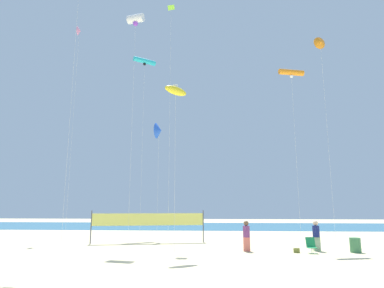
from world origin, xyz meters
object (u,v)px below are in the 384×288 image
object	(u,v)px
kite_yellow_inflatable	(176,91)
folding_beach_chair	(311,245)
kite_lime_diamond	(171,12)
kite_pink_delta	(79,32)
beach_handbag	(297,250)
kite_orange_delta	(320,43)
kite_blue_delta	(159,131)
beachgoer_navy_shirt	(316,235)
kite_white_tube	(136,20)
beachgoer_plum_shirt	(246,235)
volleyball_net	(149,221)
kite_cyan_tube	(145,61)
kite_orange_tube	(291,73)
trash_barrel	(355,245)

from	to	relation	value
kite_yellow_inflatable	folding_beach_chair	bearing A→B (deg)	3.64
folding_beach_chair	kite_lime_diamond	world-z (taller)	kite_lime_diamond
kite_lime_diamond	kite_pink_delta	bearing A→B (deg)	160.51
beach_handbag	kite_lime_diamond	world-z (taller)	kite_lime_diamond
kite_orange_delta	kite_blue_delta	distance (m)	15.50
beachgoer_navy_shirt	kite_white_tube	distance (m)	21.56
beachgoer_plum_shirt	volleyball_net	xyz separation A→B (m)	(-6.95, 4.18, 0.67)
kite_cyan_tube	kite_blue_delta	size ratio (longest dim) A/B	1.83
kite_orange_delta	kite_white_tube	bearing A→B (deg)	-177.55
kite_orange_tube	kite_white_tube	xyz separation A→B (m)	(-12.38, 0.61, 5.40)
beachgoer_navy_shirt	kite_orange_tube	xyz separation A→B (m)	(-0.30, 2.67, 11.72)
beachgoer_navy_shirt	kite_pink_delta	bearing A→B (deg)	-95.37
beachgoer_navy_shirt	kite_yellow_inflatable	world-z (taller)	kite_yellow_inflatable
beachgoer_plum_shirt	kite_yellow_inflatable	distance (m)	10.07
kite_white_tube	kite_cyan_tube	world-z (taller)	kite_cyan_tube
trash_barrel	kite_pink_delta	world-z (taller)	kite_pink_delta
volleyball_net	kite_lime_diamond	distance (m)	18.70
folding_beach_chair	trash_barrel	bearing A→B (deg)	-15.57
kite_blue_delta	trash_barrel	bearing A→B (deg)	-30.85
beachgoer_navy_shirt	kite_yellow_inflatable	distance (m)	12.58
volleyball_net	kite_yellow_inflatable	size ratio (longest dim) A/B	0.79
trash_barrel	kite_yellow_inflatable	distance (m)	14.40
kite_orange_tube	kite_white_tube	world-z (taller)	kite_white_tube
beach_handbag	volleyball_net	bearing A→B (deg)	154.60
trash_barrel	kite_blue_delta	size ratio (longest dim) A/B	0.08
volleyball_net	kite_pink_delta	distance (m)	21.84
kite_cyan_tube	kite_blue_delta	distance (m)	10.19
kite_orange_tube	kite_yellow_inflatable	bearing A→B (deg)	-153.57
kite_orange_delta	volleyball_net	bearing A→B (deg)	-179.28
kite_cyan_tube	volleyball_net	bearing A→B (deg)	-72.52
volleyball_net	beach_handbag	xyz separation A→B (m)	(9.82, -4.66, -1.51)
kite_lime_diamond	kite_blue_delta	distance (m)	10.93
kite_orange_delta	kite_cyan_tube	bearing A→B (deg)	153.97
kite_pink_delta	kite_blue_delta	size ratio (longest dim) A/B	2.09
volleyball_net	kite_orange_delta	xyz separation A→B (m)	(13.70, 0.17, 14.07)
folding_beach_chair	kite_lime_diamond	bearing A→B (deg)	119.85
beachgoer_navy_shirt	kite_orange_delta	world-z (taller)	kite_orange_delta
trash_barrel	beach_handbag	size ratio (longest dim) A/B	2.55
beachgoer_plum_shirt	kite_lime_diamond	xyz separation A→B (m)	(-5.77, 6.15, 19.23)
kite_lime_diamond	kite_cyan_tube	size ratio (longest dim) A/B	1.12
kite_pink_delta	kite_cyan_tube	xyz separation A→B (m)	(6.48, 2.52, -2.39)
kite_orange_tube	kite_orange_delta	bearing A→B (deg)	24.53
kite_pink_delta	kite_white_tube	bearing A→B (deg)	-38.58
beachgoer_navy_shirt	kite_cyan_tube	distance (m)	25.15
beachgoer_navy_shirt	beachgoer_plum_shirt	bearing A→B (deg)	-64.94
beachgoer_navy_shirt	kite_yellow_inflatable	xyz separation A→B (m)	(-8.64, -1.48, 9.03)
beachgoer_navy_shirt	folding_beach_chair	distance (m)	1.24
kite_orange_delta	folding_beach_chair	bearing A→B (deg)	-121.89
kite_white_tube	kite_orange_delta	bearing A→B (deg)	2.45
kite_pink_delta	kite_cyan_tube	distance (m)	7.35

